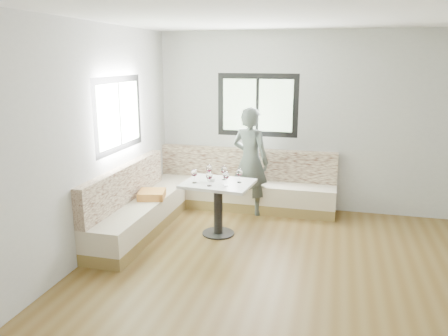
{
  "coord_description": "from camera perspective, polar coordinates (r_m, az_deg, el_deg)",
  "views": [
    {
      "loc": [
        0.34,
        -4.39,
        2.37
      ],
      "look_at": [
        -1.11,
        1.18,
        0.93
      ],
      "focal_mm": 35.0,
      "sensor_mm": 36.0,
      "label": 1
    }
  ],
  "objects": [
    {
      "name": "person",
      "position": [
        6.74,
        3.46,
        0.92
      ],
      "size": [
        0.71,
        0.59,
        1.68
      ],
      "primitive_type": "imported",
      "rotation": [
        0.0,
        0.0,
        2.79
      ],
      "color": "#464E49",
      "rests_on": "ground"
    },
    {
      "name": "wine_glass_b",
      "position": [
        5.7,
        -1.94,
        -1.04
      ],
      "size": [
        0.09,
        0.09,
        0.19
      ],
      "color": "white",
      "rests_on": "table"
    },
    {
      "name": "wine_glass_c",
      "position": [
        5.71,
        0.26,
        -1.0
      ],
      "size": [
        0.09,
        0.09,
        0.19
      ],
      "color": "white",
      "rests_on": "table"
    },
    {
      "name": "wine_glass_d",
      "position": [
        5.99,
        -0.02,
        -0.28
      ],
      "size": [
        0.09,
        0.09,
        0.19
      ],
      "color": "white",
      "rests_on": "table"
    },
    {
      "name": "table",
      "position": [
        5.95,
        -0.77,
        -3.6
      ],
      "size": [
        0.97,
        0.79,
        0.75
      ],
      "rotation": [
        0.0,
        0.0,
        -0.09
      ],
      "color": "black",
      "rests_on": "ground"
    },
    {
      "name": "wine_glass_f",
      "position": [
        6.07,
        -1.98,
        -0.1
      ],
      "size": [
        0.09,
        0.09,
        0.19
      ],
      "color": "white",
      "rests_on": "table"
    },
    {
      "name": "wine_glass_e",
      "position": [
        5.85,
        2.01,
        -0.63
      ],
      "size": [
        0.09,
        0.09,
        0.19
      ],
      "color": "white",
      "rests_on": "table"
    },
    {
      "name": "olive_ramekin",
      "position": [
        5.96,
        -1.72,
        -1.51
      ],
      "size": [
        0.1,
        0.1,
        0.04
      ],
      "color": "white",
      "rests_on": "table"
    },
    {
      "name": "wine_glass_a",
      "position": [
        5.85,
        -3.91,
        -0.67
      ],
      "size": [
        0.09,
        0.09,
        0.19
      ],
      "color": "white",
      "rests_on": "table"
    },
    {
      "name": "banquette",
      "position": [
        6.65,
        -3.01,
        -3.79
      ],
      "size": [
        2.9,
        2.8,
        0.95
      ],
      "color": "olive",
      "rests_on": "ground"
    },
    {
      "name": "room",
      "position": [
        4.59,
        9.02,
        1.88
      ],
      "size": [
        5.01,
        5.01,
        2.81
      ],
      "color": "brown",
      "rests_on": "ground"
    }
  ]
}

